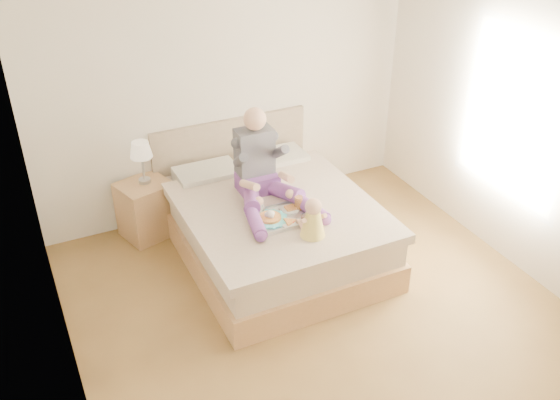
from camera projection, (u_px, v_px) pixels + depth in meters
name	position (u px, v px, depth m)	size (l,w,h in m)	color
room	(340.00, 156.00, 4.57)	(4.02, 4.22, 2.71)	brown
bed	(270.00, 223.00, 5.99)	(1.70, 2.18, 1.00)	#A57A4D
nightstand	(146.00, 209.00, 6.25)	(0.58, 0.55, 0.58)	#A57A4D
lamp	(141.00, 152.00, 5.95)	(0.21, 0.21, 0.44)	silver
adult	(262.00, 173.00, 5.71)	(0.72, 1.02, 0.85)	#6C378A
tray	(281.00, 215.00, 5.49)	(0.51, 0.40, 0.15)	silver
baby	(312.00, 220.00, 5.22)	(0.24, 0.32, 0.36)	#EDD24B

